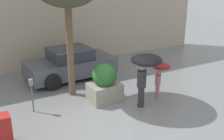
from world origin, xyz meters
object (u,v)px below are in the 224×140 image
at_px(planter_box, 105,84).
at_px(parking_meter, 31,88).
at_px(person_adult, 145,65).
at_px(newspaper_box, 2,131).
at_px(parked_car_near, 70,64).
at_px(person_child, 160,70).

relative_size(planter_box, parking_meter, 1.22).
bearing_deg(person_adult, planter_box, 175.27).
bearing_deg(newspaper_box, person_adult, 0.18).
bearing_deg(newspaper_box, parked_car_near, 48.56).
bearing_deg(planter_box, parking_meter, 170.71).
bearing_deg(parking_meter, person_child, -14.45).
bearing_deg(parked_car_near, person_adult, -166.72).
xyz_separation_m(planter_box, person_adult, (0.96, -1.14, 0.88)).
height_order(planter_box, person_adult, person_adult).
xyz_separation_m(person_child, parked_car_near, (-2.14, 3.60, -0.45)).
bearing_deg(newspaper_box, planter_box, 17.13).
distance_m(planter_box, person_adult, 1.73).
bearing_deg(planter_box, person_child, -20.80).
relative_size(parked_car_near, newspaper_box, 4.38).
bearing_deg(person_child, parking_meter, -177.44).
distance_m(parking_meter, newspaper_box, 2.03).
bearing_deg(planter_box, newspaper_box, -162.87).
distance_m(person_child, newspaper_box, 5.74).
bearing_deg(person_adult, person_child, 67.58).
height_order(person_child, parking_meter, person_child).
xyz_separation_m(person_child, newspaper_box, (-5.69, -0.42, -0.63)).
relative_size(person_adult, person_child, 1.42).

